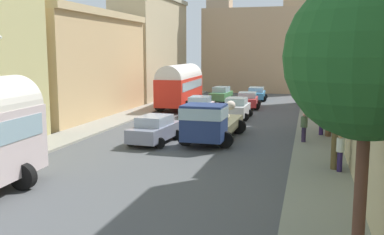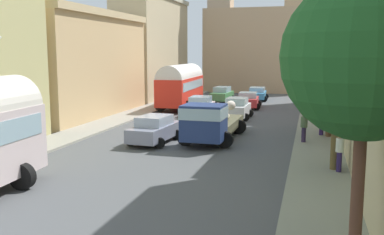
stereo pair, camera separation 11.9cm
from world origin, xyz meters
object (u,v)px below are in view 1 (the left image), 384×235
object	(u,v)px
cargo_truck_0	(211,121)
car_1	(247,100)
car_3	(155,129)
pedestrian_0	(321,121)
car_0	(236,108)
car_5	(221,94)
parked_bus_1	(180,84)
pedestrian_2	(304,127)
car_4	(200,106)
pedestrian_1	(340,150)
car_2	(256,94)

from	to	relation	value
cargo_truck_0	car_1	bearing A→B (deg)	90.34
car_3	pedestrian_0	world-z (taller)	pedestrian_0
car_1	car_3	size ratio (longest dim) A/B	0.90
car_0	car_1	xyz separation A→B (m)	(-0.04, 6.48, -0.06)
car_5	pedestrian_0	size ratio (longest dim) A/B	2.25
parked_bus_1	car_1	size ratio (longest dim) A/B	2.37
car_0	pedestrian_0	bearing A→B (deg)	-44.85
parked_bus_1	car_1	xyz separation A→B (m)	(6.04, 1.26, -1.46)
car_0	pedestrian_2	size ratio (longest dim) A/B	2.07
car_4	pedestrian_1	distance (m)	18.34
parked_bus_1	cargo_truck_0	size ratio (longest dim) A/B	1.21
cargo_truck_0	pedestrian_1	size ratio (longest dim) A/B	4.06
car_5	pedestrian_2	bearing A→B (deg)	-66.40
car_2	car_0	bearing A→B (deg)	-89.80
car_0	pedestrian_2	world-z (taller)	pedestrian_2
pedestrian_0	pedestrian_1	size ratio (longest dim) A/B	0.99
car_3	pedestrian_2	world-z (taller)	pedestrian_2
car_3	car_4	distance (m)	11.26
car_0	pedestrian_0	xyz separation A→B (m)	(6.19, -6.16, 0.20)
parked_bus_1	cargo_truck_0	distance (m)	15.90
car_1	pedestrian_2	distance (m)	15.98
car_5	pedestrian_1	distance (m)	27.49
pedestrian_0	car_3	bearing A→B (deg)	-155.16
pedestrian_0	pedestrian_2	world-z (taller)	pedestrian_0
cargo_truck_0	car_1	size ratio (longest dim) A/B	1.95
car_5	pedestrian_2	distance (m)	21.35
cargo_truck_0	car_2	distance (m)	23.03
parked_bus_1	car_1	bearing A→B (deg)	11.79
cargo_truck_0	car_1	xyz separation A→B (m)	(-0.09, 15.89, -0.46)
car_4	car_3	bearing A→B (deg)	-89.34
cargo_truck_0	car_3	distance (m)	3.24
cargo_truck_0	car_5	distance (m)	20.64
car_3	car_4	bearing A→B (deg)	90.66
car_4	car_2	bearing A→B (deg)	76.45
car_2	car_5	size ratio (longest dim) A/B	1.10
parked_bus_1	pedestrian_1	size ratio (longest dim) A/B	4.93
car_1	pedestrian_1	xyz separation A→B (m)	(6.79, -21.10, 0.29)
car_3	cargo_truck_0	bearing A→B (deg)	18.27
pedestrian_2	car_2	bearing A→B (deg)	103.27
parked_bus_1	car_3	distance (m)	16.00
cargo_truck_0	car_2	size ratio (longest dim) A/B	1.67
pedestrian_1	pedestrian_0	bearing A→B (deg)	93.75
car_2	pedestrian_2	size ratio (longest dim) A/B	2.49
parked_bus_1	car_3	bearing A→B (deg)	-78.84
car_0	pedestrian_2	bearing A→B (deg)	-58.90
parked_bus_1	pedestrian_2	world-z (taller)	parked_bus_1
car_0	car_2	xyz separation A→B (m)	(-0.05, 13.62, -0.09)
parked_bus_1	car_1	world-z (taller)	parked_bus_1
car_2	pedestrian_1	distance (m)	29.04
parked_bus_1	car_2	distance (m)	10.45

